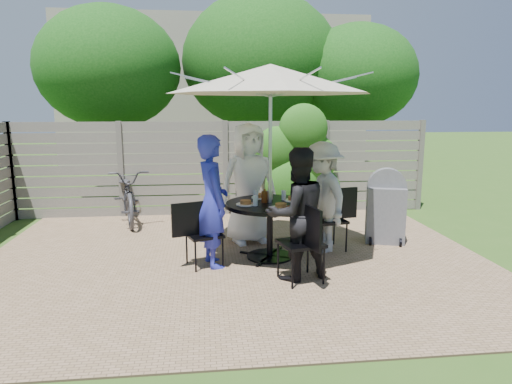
{
  "coord_description": "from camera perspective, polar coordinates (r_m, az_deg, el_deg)",
  "views": [
    {
      "loc": [
        -0.4,
        -5.88,
        2.13
      ],
      "look_at": [
        0.31,
        0.45,
        0.92
      ],
      "focal_mm": 32.0,
      "sensor_mm": 36.0,
      "label": 1
    }
  ],
  "objects": [
    {
      "name": "patio_table",
      "position": [
        6.39,
        1.74,
        -3.49
      ],
      "size": [
        1.51,
        1.51,
        0.81
      ],
      "rotation": [
        0.0,
        0.0,
        0.27
      ],
      "color": "black",
      "rests_on": "ground"
    },
    {
      "name": "plate_front",
      "position": [
        6.01,
        3.12,
        -1.79
      ],
      "size": [
        0.26,
        0.26,
        0.06
      ],
      "color": "white",
      "rests_on": "patio_table"
    },
    {
      "name": "chair_back",
      "position": [
        7.33,
        -1.28,
        -4.05
      ],
      "size": [
        0.52,
        0.66,
        0.87
      ],
      "rotation": [
        0.0,
        0.0,
        5.01
      ],
      "color": "black",
      "rests_on": "ground"
    },
    {
      "name": "chair_right",
      "position": [
        6.89,
        9.15,
        -4.97
      ],
      "size": [
        0.71,
        0.53,
        0.94
      ],
      "rotation": [
        0.0,
        0.0,
        3.34
      ],
      "color": "black",
      "rests_on": "ground"
    },
    {
      "name": "chair_front",
      "position": [
        5.62,
        5.67,
        -8.31
      ],
      "size": [
        0.59,
        0.76,
        1.0
      ],
      "rotation": [
        0.0,
        0.0,
        1.83
      ],
      "color": "black",
      "rests_on": "ground"
    },
    {
      "name": "person_right",
      "position": [
        6.7,
        8.28,
        -0.72
      ],
      "size": [
        0.86,
        1.17,
        1.63
      ],
      "primitive_type": "imported",
      "rotation": [
        0.0,
        0.0,
        4.98
      ],
      "color": "#AEACA9",
      "rests_on": "ground"
    },
    {
      "name": "plate_right",
      "position": [
        6.48,
        4.68,
        -0.89
      ],
      "size": [
        0.26,
        0.26,
        0.06
      ],
      "color": "white",
      "rests_on": "patio_table"
    },
    {
      "name": "plate_left",
      "position": [
        6.2,
        -1.31,
        -1.39
      ],
      "size": [
        0.26,
        0.26,
        0.06
      ],
      "color": "white",
      "rests_on": "patio_table"
    },
    {
      "name": "syrup_jug",
      "position": [
        6.34,
        1.08,
        -0.6
      ],
      "size": [
        0.09,
        0.09,
        0.16
      ],
      "primitive_type": "cylinder",
      "color": "#59280C",
      "rests_on": "patio_table"
    },
    {
      "name": "person_left",
      "position": [
        6.04,
        -5.49,
        -1.22
      ],
      "size": [
        0.58,
        0.73,
        1.77
      ],
      "primitive_type": "imported",
      "rotation": [
        0.0,
        0.0,
        8.12
      ],
      "color": "#282FB1",
      "rests_on": "ground"
    },
    {
      "name": "umbrella",
      "position": [
        6.2,
        1.84,
        13.93
      ],
      "size": [
        3.38,
        3.38,
        2.67
      ],
      "rotation": [
        0.0,
        0.0,
        0.27
      ],
      "color": "silver",
      "rests_on": "ground"
    },
    {
      "name": "backyard_envelope",
      "position": [
        16.19,
        -4.83,
        12.37
      ],
      "size": [
        60.0,
        60.0,
        5.0
      ],
      "color": "#33571B",
      "rests_on": "ground"
    },
    {
      "name": "glass_left",
      "position": [
        6.13,
        -0.09,
        -1.09
      ],
      "size": [
        0.07,
        0.07,
        0.14
      ],
      "primitive_type": "cylinder",
      "color": "silver",
      "rests_on": "patio_table"
    },
    {
      "name": "person_front",
      "position": [
        5.6,
        5.13,
        -2.82
      ],
      "size": [
        0.94,
        0.81,
        1.65
      ],
      "primitive_type": "imported",
      "rotation": [
        0.0,
        0.0,
        3.41
      ],
      "color": "black",
      "rests_on": "ground"
    },
    {
      "name": "chair_left",
      "position": [
        6.16,
        -6.6,
        -6.9
      ],
      "size": [
        0.69,
        0.56,
        0.9
      ],
      "rotation": [
        0.0,
        0.0,
        6.62
      ],
      "color": "black",
      "rests_on": "ground"
    },
    {
      "name": "plate_back",
      "position": [
        6.65,
        0.52,
        -0.54
      ],
      "size": [
        0.26,
        0.26,
        0.06
      ],
      "color": "white",
      "rests_on": "patio_table"
    },
    {
      "name": "coffee_cup",
      "position": [
        6.56,
        1.79,
        -0.4
      ],
      "size": [
        0.08,
        0.08,
        0.12
      ],
      "primitive_type": "cylinder",
      "color": "#C6B293",
      "rests_on": "patio_table"
    },
    {
      "name": "bicycle",
      "position": [
        8.75,
        -15.71,
        -0.35
      ],
      "size": [
        1.11,
        2.05,
        1.02
      ],
      "primitive_type": "imported",
      "rotation": [
        0.0,
        0.0,
        0.23
      ],
      "color": "#333338",
      "rests_on": "ground"
    },
    {
      "name": "bbq_grill",
      "position": [
        7.42,
        15.88,
        -2.07
      ],
      "size": [
        0.69,
        0.6,
        1.19
      ],
      "rotation": [
        0.0,
        0.0,
        -0.3
      ],
      "color": "slate",
      "rests_on": "ground"
    },
    {
      "name": "glass_right",
      "position": [
        6.52,
        3.48,
        -0.39
      ],
      "size": [
        0.07,
        0.07,
        0.14
      ],
      "primitive_type": "cylinder",
      "color": "silver",
      "rests_on": "patio_table"
    },
    {
      "name": "glass_back",
      "position": [
        6.51,
        0.0,
        -0.38
      ],
      "size": [
        0.07,
        0.07,
        0.14
      ],
      "primitive_type": "cylinder",
      "color": "silver",
      "rests_on": "patio_table"
    },
    {
      "name": "person_back",
      "position": [
        7.06,
        -0.92,
        1.03
      ],
      "size": [
        1.04,
        0.82,
        1.88
      ],
      "primitive_type": "imported",
      "rotation": [
        0.0,
        0.0,
        6.55
      ],
      "color": "white",
      "rests_on": "ground"
    }
  ]
}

